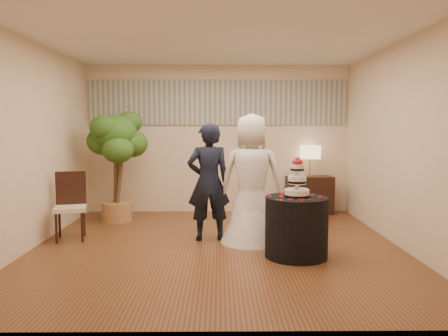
{
  "coord_description": "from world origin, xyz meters",
  "views": [
    {
      "loc": [
        0.04,
        -5.88,
        1.65
      ],
      "look_at": [
        0.1,
        0.4,
        1.05
      ],
      "focal_mm": 35.0,
      "sensor_mm": 36.0,
      "label": 1
    }
  ],
  "objects_px": {
    "cake_table": "(296,227)",
    "wedding_cake": "(297,177)",
    "groom": "(209,182)",
    "console": "(309,195)",
    "ficus_tree": "(116,165)",
    "table_lamp": "(310,161)",
    "bride": "(252,178)",
    "side_chair": "(70,206)"
  },
  "relations": [
    {
      "from": "cake_table",
      "to": "wedding_cake",
      "type": "relative_size",
      "value": 1.59
    },
    {
      "from": "groom",
      "to": "console",
      "type": "xyz_separation_m",
      "value": [
        1.86,
        1.89,
        -0.49
      ]
    },
    {
      "from": "cake_table",
      "to": "wedding_cake",
      "type": "distance_m",
      "value": 0.63
    },
    {
      "from": "cake_table",
      "to": "ficus_tree",
      "type": "height_order",
      "value": "ficus_tree"
    },
    {
      "from": "wedding_cake",
      "to": "table_lamp",
      "type": "height_order",
      "value": "table_lamp"
    },
    {
      "from": "table_lamp",
      "to": "wedding_cake",
      "type": "bearing_deg",
      "value": -104.9
    },
    {
      "from": "console",
      "to": "ficus_tree",
      "type": "relative_size",
      "value": 0.44
    },
    {
      "from": "bride",
      "to": "ficus_tree",
      "type": "height_order",
      "value": "ficus_tree"
    },
    {
      "from": "table_lamp",
      "to": "cake_table",
      "type": "bearing_deg",
      "value": -104.9
    },
    {
      "from": "table_lamp",
      "to": "ficus_tree",
      "type": "distance_m",
      "value": 3.54
    },
    {
      "from": "wedding_cake",
      "to": "side_chair",
      "type": "distance_m",
      "value": 3.3
    },
    {
      "from": "groom",
      "to": "table_lamp",
      "type": "bearing_deg",
      "value": -142.88
    },
    {
      "from": "groom",
      "to": "ficus_tree",
      "type": "distance_m",
      "value": 2.08
    },
    {
      "from": "cake_table",
      "to": "console",
      "type": "relative_size",
      "value": 0.93
    },
    {
      "from": "ficus_tree",
      "to": "cake_table",
      "type": "bearing_deg",
      "value": -37.42
    },
    {
      "from": "side_chair",
      "to": "wedding_cake",
      "type": "bearing_deg",
      "value": -28.24
    },
    {
      "from": "wedding_cake",
      "to": "side_chair",
      "type": "xyz_separation_m",
      "value": [
        -3.14,
        0.86,
        -0.52
      ]
    },
    {
      "from": "groom",
      "to": "table_lamp",
      "type": "height_order",
      "value": "groom"
    },
    {
      "from": "groom",
      "to": "wedding_cake",
      "type": "distance_m",
      "value": 1.42
    },
    {
      "from": "cake_table",
      "to": "side_chair",
      "type": "xyz_separation_m",
      "value": [
        -3.14,
        0.86,
        0.11
      ]
    },
    {
      "from": "groom",
      "to": "console",
      "type": "relative_size",
      "value": 1.99
    },
    {
      "from": "wedding_cake",
      "to": "side_chair",
      "type": "height_order",
      "value": "wedding_cake"
    },
    {
      "from": "groom",
      "to": "ficus_tree",
      "type": "height_order",
      "value": "ficus_tree"
    },
    {
      "from": "groom",
      "to": "ficus_tree",
      "type": "bearing_deg",
      "value": -46.35
    },
    {
      "from": "ficus_tree",
      "to": "table_lamp",
      "type": "bearing_deg",
      "value": 9.97
    },
    {
      "from": "bride",
      "to": "cake_table",
      "type": "distance_m",
      "value": 1.04
    },
    {
      "from": "bride",
      "to": "table_lamp",
      "type": "relative_size",
      "value": 3.15
    },
    {
      "from": "bride",
      "to": "table_lamp",
      "type": "bearing_deg",
      "value": -115.09
    },
    {
      "from": "cake_table",
      "to": "console",
      "type": "distance_m",
      "value": 2.82
    },
    {
      "from": "cake_table",
      "to": "side_chair",
      "type": "bearing_deg",
      "value": 164.74
    },
    {
      "from": "groom",
      "to": "console",
      "type": "bearing_deg",
      "value": -142.88
    },
    {
      "from": "ficus_tree",
      "to": "wedding_cake",
      "type": "bearing_deg",
      "value": -37.42
    },
    {
      "from": "bride",
      "to": "wedding_cake",
      "type": "relative_size",
      "value": 3.67
    },
    {
      "from": "wedding_cake",
      "to": "console",
      "type": "relative_size",
      "value": 0.58
    },
    {
      "from": "bride",
      "to": "console",
      "type": "bearing_deg",
      "value": -115.09
    },
    {
      "from": "wedding_cake",
      "to": "groom",
      "type": "bearing_deg",
      "value": 143.39
    },
    {
      "from": "cake_table",
      "to": "wedding_cake",
      "type": "xyz_separation_m",
      "value": [
        0.0,
        0.0,
        0.63
      ]
    },
    {
      "from": "groom",
      "to": "console",
      "type": "distance_m",
      "value": 2.69
    },
    {
      "from": "cake_table",
      "to": "ficus_tree",
      "type": "distance_m",
      "value": 3.53
    },
    {
      "from": "wedding_cake",
      "to": "side_chair",
      "type": "relative_size",
      "value": 0.51
    },
    {
      "from": "groom",
      "to": "table_lamp",
      "type": "relative_size",
      "value": 2.93
    },
    {
      "from": "console",
      "to": "ficus_tree",
      "type": "height_order",
      "value": "ficus_tree"
    }
  ]
}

